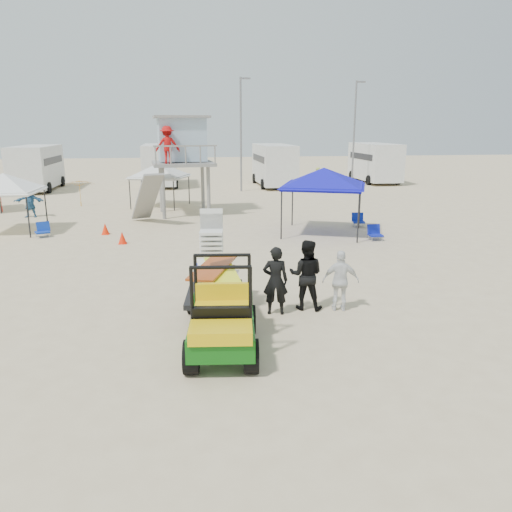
{
  "coord_description": "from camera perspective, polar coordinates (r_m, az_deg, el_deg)",
  "views": [
    {
      "loc": [
        -1.39,
        -9.61,
        4.61
      ],
      "look_at": [
        0.5,
        3.0,
        1.3
      ],
      "focal_mm": 35.0,
      "sensor_mm": 36.0,
      "label": 1
    }
  ],
  "objects": [
    {
      "name": "rv_mid_left",
      "position": [
        41.23,
        -10.93,
        10.38
      ],
      "size": [
        2.65,
        6.5,
        3.25
      ],
      "color": "silver",
      "rests_on": "ground"
    },
    {
      "name": "ground",
      "position": [
        10.75,
        -0.27,
        -10.85
      ],
      "size": [
        140.0,
        140.0,
        0.0
      ],
      "primitive_type": "plane",
      "color": "beige",
      "rests_on": "ground"
    },
    {
      "name": "light_pole_right",
      "position": [
        40.4,
        11.14,
        13.42
      ],
      "size": [
        0.14,
        0.14,
        8.0
      ],
      "primitive_type": "cylinder",
      "color": "slate",
      "rests_on": "ground"
    },
    {
      "name": "rv_far_left",
      "position": [
        41.1,
        -23.81,
        9.42
      ],
      "size": [
        2.64,
        6.8,
        3.25
      ],
      "color": "silver",
      "rests_on": "ground"
    },
    {
      "name": "cone_far",
      "position": [
        20.95,
        -15.04,
        2.04
      ],
      "size": [
        0.34,
        0.34,
        0.5
      ],
      "primitive_type": "cone",
      "color": "#FF2408",
      "rests_on": "ground"
    },
    {
      "name": "man_mid",
      "position": [
        12.9,
        5.74,
        -2.15
      ],
      "size": [
        1.08,
        0.96,
        1.84
      ],
      "primitive_type": "imported",
      "rotation": [
        0.0,
        0.0,
        2.79
      ],
      "color": "black",
      "rests_on": "ground"
    },
    {
      "name": "surf_trailer",
      "position": [
        12.58,
        -4.83,
        -2.37
      ],
      "size": [
        1.61,
        2.66,
        2.35
      ],
      "color": "black",
      "rests_on": "ground"
    },
    {
      "name": "canopy_white_c",
      "position": [
        30.2,
        -11.0,
        10.12
      ],
      "size": [
        3.6,
        3.6,
        2.97
      ],
      "color": "black",
      "rests_on": "ground"
    },
    {
      "name": "beach_chair_c",
      "position": [
        24.34,
        11.6,
        4.08
      ],
      "size": [
        0.64,
        0.69,
        0.64
      ],
      "color": "#0E2498",
      "rests_on": "ground"
    },
    {
      "name": "utility_cart",
      "position": [
        10.38,
        -3.99,
        -6.28
      ],
      "size": [
        1.58,
        2.74,
        1.98
      ],
      "color": "#0D530F",
      "rests_on": "ground"
    },
    {
      "name": "umbrella_b",
      "position": [
        31.67,
        -19.42,
        6.8
      ],
      "size": [
        2.44,
        2.45,
        1.58
      ],
      "primitive_type": "imported",
      "rotation": [
        0.0,
        0.0,
        0.66
      ],
      "color": "orange",
      "rests_on": "ground"
    },
    {
      "name": "cone_near",
      "position": [
        23.0,
        -16.85,
        3.0
      ],
      "size": [
        0.34,
        0.34,
        0.5
      ],
      "primitive_type": "cone",
      "color": "#FE2808",
      "rests_on": "ground"
    },
    {
      "name": "light_pole_left",
      "position": [
        36.88,
        -1.74,
        13.6
      ],
      "size": [
        0.14,
        0.14,
        8.0
      ],
      "primitive_type": "cylinder",
      "color": "slate",
      "rests_on": "ground"
    },
    {
      "name": "canopy_blue",
      "position": [
        22.07,
        7.77,
        9.6
      ],
      "size": [
        4.29,
        4.29,
        3.3
      ],
      "color": "black",
      "rests_on": "ground"
    },
    {
      "name": "lifeguard_tower",
      "position": [
        27.23,
        -8.62,
        12.63
      ],
      "size": [
        3.42,
        3.42,
        5.06
      ],
      "color": "gray",
      "rests_on": "ground"
    },
    {
      "name": "distant_beachgoers",
      "position": [
        30.24,
        -15.3,
        6.83
      ],
      "size": [
        19.31,
        10.62,
        1.63
      ],
      "color": "#306491",
      "rests_on": "ground"
    },
    {
      "name": "beach_chair_b",
      "position": [
        21.52,
        13.4,
        2.63
      ],
      "size": [
        0.55,
        0.58,
        0.64
      ],
      "color": "#0E1C9D",
      "rests_on": "ground"
    },
    {
      "name": "beach_chair_a",
      "position": [
        23.43,
        -23.19,
        2.8
      ],
      "size": [
        0.71,
        0.78,
        0.64
      ],
      "color": "#0F33A9",
      "rests_on": "ground"
    },
    {
      "name": "man_right",
      "position": [
        12.94,
        9.65,
        -2.82
      ],
      "size": [
        0.99,
        0.57,
        1.59
      ],
      "primitive_type": "imported",
      "rotation": [
        0.0,
        0.0,
        2.93
      ],
      "color": "white",
      "rests_on": "ground"
    },
    {
      "name": "man_left",
      "position": [
        12.5,
        2.23,
        -2.83
      ],
      "size": [
        0.7,
        0.52,
        1.75
      ],
      "primitive_type": "imported",
      "rotation": [
        0.0,
        0.0,
        2.97
      ],
      "color": "black",
      "rests_on": "ground"
    },
    {
      "name": "canopy_white_a",
      "position": [
        24.76,
        -26.93,
        8.11
      ],
      "size": [
        2.82,
        2.82,
        3.05
      ],
      "color": "black",
      "rests_on": "ground"
    },
    {
      "name": "rv_far_right",
      "position": [
        44.34,
        13.41,
        10.53
      ],
      "size": [
        2.64,
        6.6,
        3.25
      ],
      "color": "silver",
      "rests_on": "ground"
    },
    {
      "name": "umbrella_a",
      "position": [
        31.07,
        -27.24,
        6.22
      ],
      "size": [
        2.68,
        2.71,
        1.94
      ],
      "primitive_type": "imported",
      "rotation": [
        0.0,
        0.0,
        -0.32
      ],
      "color": "red",
      "rests_on": "ground"
    },
    {
      "name": "rv_mid_right",
      "position": [
        40.38,
        2.07,
        10.55
      ],
      "size": [
        2.64,
        7.0,
        3.25
      ],
      "color": "silver",
      "rests_on": "ground"
    }
  ]
}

